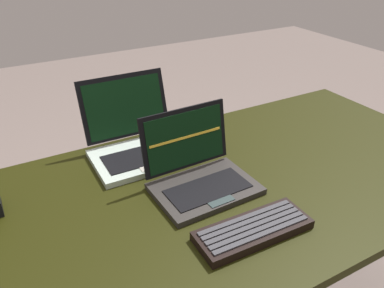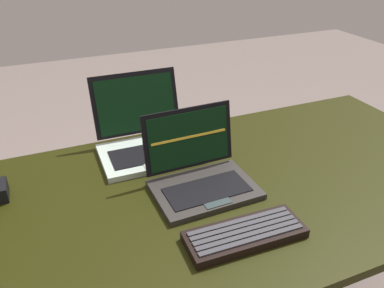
% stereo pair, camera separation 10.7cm
% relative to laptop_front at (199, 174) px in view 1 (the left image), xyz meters
% --- Properties ---
extents(desk, '(1.66, 0.84, 0.74)m').
position_rel_laptop_front_xyz_m(desk, '(0.09, -0.03, -0.15)').
color(desk, black).
rests_on(desk, ground).
extents(laptop_front, '(0.30, 0.25, 0.22)m').
position_rel_laptop_front_xyz_m(laptop_front, '(0.00, 0.00, 0.00)').
color(laptop_front, '#2D2A28').
rests_on(laptop_front, desk).
extents(laptop_rear, '(0.32, 0.29, 0.24)m').
position_rel_laptop_front_xyz_m(laptop_rear, '(-0.09, 0.27, 0.01)').
color(laptop_rear, '#B1C4B7').
rests_on(laptop_rear, desk).
extents(external_keyboard, '(0.31, 0.12, 0.03)m').
position_rel_laptop_front_xyz_m(external_keyboard, '(0.01, -0.25, -0.03)').
color(external_keyboard, black).
rests_on(external_keyboard, desk).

